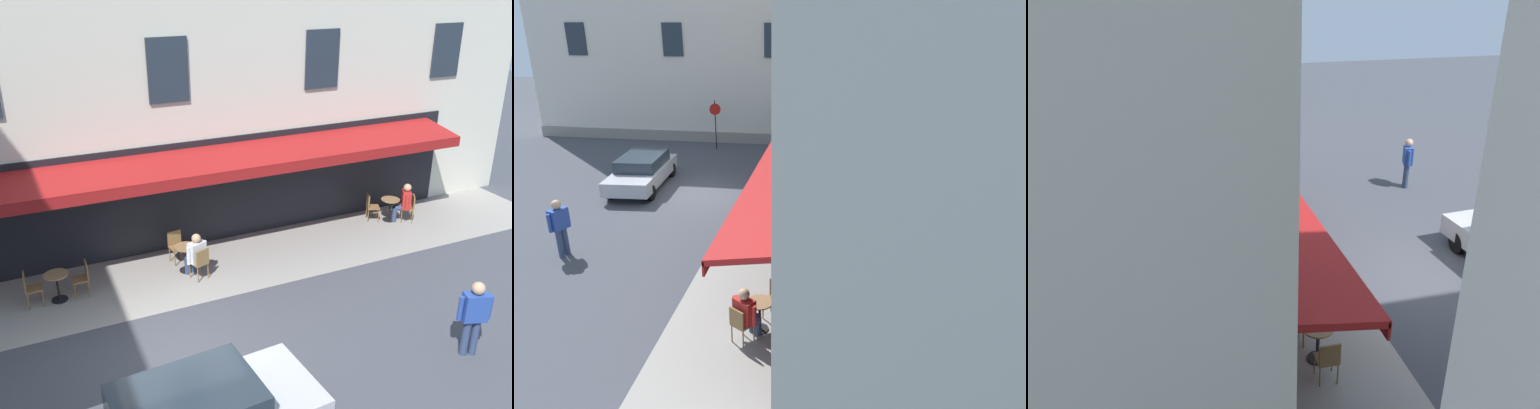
% 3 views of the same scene
% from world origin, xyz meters
% --- Properties ---
extents(ground_plane, '(70.00, 70.00, 0.00)m').
position_xyz_m(ground_plane, '(0.00, 0.00, 0.00)').
color(ground_plane, '#42444C').
extents(sidewalk_cafe_terrace, '(20.50, 3.20, 0.01)m').
position_xyz_m(sidewalk_cafe_terrace, '(-3.25, -3.40, 0.00)').
color(sidewalk_cafe_terrace, gray).
rests_on(sidewalk_cafe_terrace, ground_plane).
extents(cafe_table_near_entrance, '(0.60, 0.60, 0.75)m').
position_xyz_m(cafe_table_near_entrance, '(-1.46, -3.51, 0.49)').
color(cafe_table_near_entrance, black).
rests_on(cafe_table_near_entrance, ground_plane).
extents(cafe_chair_wicker_back_row, '(0.51, 0.51, 0.91)m').
position_xyz_m(cafe_chair_wicker_back_row, '(-1.67, -2.91, 0.55)').
color(cafe_chair_wicker_back_row, olive).
rests_on(cafe_chair_wicker_back_row, ground_plane).
extents(cafe_chair_wicker_by_window, '(0.45, 0.45, 0.91)m').
position_xyz_m(cafe_chair_wicker_by_window, '(-1.37, -4.14, 0.55)').
color(cafe_chair_wicker_by_window, olive).
rests_on(cafe_chair_wicker_by_window, ground_plane).
extents(cafe_table_mid_terrace, '(0.60, 0.60, 0.75)m').
position_xyz_m(cafe_table_mid_terrace, '(-8.55, -3.95, 0.49)').
color(cafe_table_mid_terrace, black).
rests_on(cafe_table_mid_terrace, ground_plane).
extents(cafe_chair_wicker_facing_street, '(0.55, 0.55, 0.91)m').
position_xyz_m(cafe_chair_wicker_facing_street, '(-9.08, -3.61, 0.55)').
color(cafe_chair_wicker_facing_street, olive).
rests_on(cafe_chair_wicker_facing_street, ground_plane).
extents(cafe_chair_wicker_kerbside, '(0.53, 0.53, 0.91)m').
position_xyz_m(cafe_chair_wicker_kerbside, '(-7.97, -4.22, 0.55)').
color(cafe_chair_wicker_kerbside, olive).
rests_on(cafe_chair_wicker_kerbside, ground_plane).
extents(cafe_table_streetside, '(0.60, 0.60, 0.75)m').
position_xyz_m(cafe_table_streetside, '(1.89, -3.40, 0.49)').
color(cafe_table_streetside, black).
rests_on(cafe_table_streetside, ground_plane).
extents(cafe_chair_wicker_corner_right, '(0.41, 0.41, 0.91)m').
position_xyz_m(cafe_chair_wicker_corner_right, '(2.53, -3.41, 0.55)').
color(cafe_chair_wicker_corner_right, olive).
rests_on(cafe_chair_wicker_corner_right, ground_plane).
extents(cafe_chair_wicker_corner_left, '(0.40, 0.40, 0.91)m').
position_xyz_m(cafe_chair_wicker_corner_left, '(1.26, -3.40, 0.55)').
color(cafe_chair_wicker_corner_left, olive).
rests_on(cafe_chair_wicker_corner_left, ground_plane).
extents(seated_patron_in_white, '(0.62, 0.61, 1.29)m').
position_xyz_m(seated_patron_in_white, '(-1.60, -3.12, 0.69)').
color(seated_patron_in_white, navy).
rests_on(seated_patron_in_white, ground_plane).
extents(seated_companion_in_red, '(0.64, 0.62, 1.31)m').
position_xyz_m(seated_companion_in_red, '(-8.90, -3.73, 0.70)').
color(seated_companion_in_red, navy).
rests_on(seated_companion_in_red, ground_plane).
extents(walking_pedestrian_in_blue, '(0.69, 0.45, 1.77)m').
position_xyz_m(walking_pedestrian_in_blue, '(-5.89, 2.40, 1.04)').
color(walking_pedestrian_in_blue, navy).
rests_on(walking_pedestrian_in_blue, ground_plane).
extents(parked_car_silver, '(4.41, 2.07, 1.33)m').
position_xyz_m(parked_car_silver, '(0.25, 2.47, 0.71)').
color(parked_car_silver, '#B7B7BC').
rests_on(parked_car_silver, ground_plane).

